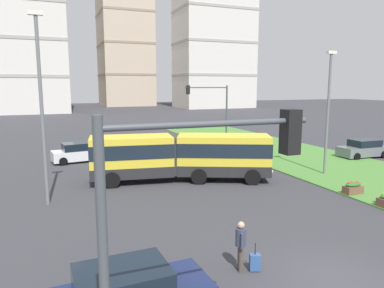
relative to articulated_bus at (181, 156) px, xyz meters
The scene contains 15 objects.
ground_plane 13.62m from the articulated_bus, 88.92° to the right, with size 260.00×260.00×0.00m, color #38383D.
grass_median 13.05m from the articulated_bus, 15.76° to the right, with size 10.00×70.00×0.08m, color #4C8438.
articulated_bus is the anchor object (origin of this frame).
car_white_van 10.55m from the articulated_bus, 123.40° to the left, with size 4.60×2.49×1.58m.
car_grey_wagon 17.58m from the articulated_bus, ahead, with size 4.46×2.14×1.58m.
pedestrian_crossing 12.06m from the articulated_bus, 100.42° to the right, with size 0.36×0.55×1.74m.
rolling_suitcase 12.24m from the articulated_bus, 98.16° to the right, with size 0.42×0.35×0.97m.
flower_planter_2 10.55m from the articulated_bus, 39.72° to the right, with size 1.10×0.56×0.74m.
traffic_light_near_left 17.73m from the articulated_bus, 110.04° to the right, with size 3.72×0.28×5.78m.
traffic_light_far_right 10.89m from the articulated_bus, 53.46° to the left, with size 4.28×0.28×6.27m.
streetlight_left 9.26m from the articulated_bus, 166.21° to the right, with size 0.70×0.28×9.81m.
streetlight_median 10.66m from the articulated_bus, 12.77° to the right, with size 0.70×0.28×8.53m.
apartment_tower_westcentre 76.58m from the articulated_bus, 98.41° to the left, with size 15.45×17.98×40.36m.
apartment_tower_centre 99.69m from the articulated_bus, 80.67° to the left, with size 15.77×18.07×37.93m.
apartment_tower_eastcentre 85.48m from the articulated_bus, 63.54° to the left, with size 21.16×14.42×36.04m.
Camera 1 is at (-8.12, -8.22, 6.18)m, focal length 33.48 mm.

